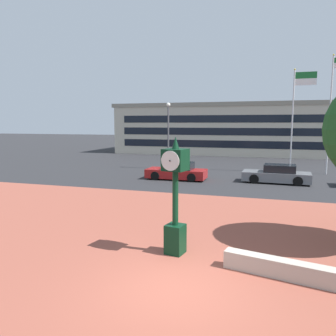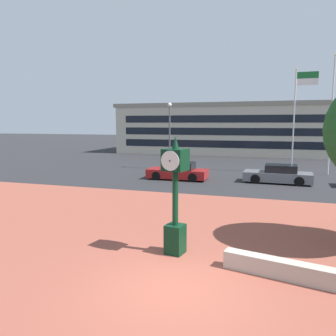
# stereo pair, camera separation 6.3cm
# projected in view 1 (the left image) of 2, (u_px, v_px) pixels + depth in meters

# --- Properties ---
(ground_plane) EXTENTS (200.00, 200.00, 0.00)m
(ground_plane) POSITION_uv_depth(u_px,v_px,m) (175.00, 288.00, 8.35)
(ground_plane) COLOR #262628
(plaza_brick_paving) EXTENTS (44.00, 14.96, 0.01)m
(plaza_brick_paving) POSITION_uv_depth(u_px,v_px,m) (202.00, 241.00, 11.64)
(plaza_brick_paving) COLOR brown
(plaza_brick_paving) RESTS_ON ground
(planter_wall) EXTENTS (3.21, 1.08, 0.50)m
(planter_wall) POSITION_uv_depth(u_px,v_px,m) (283.00, 269.00, 8.87)
(planter_wall) COLOR #ADA393
(planter_wall) RESTS_ON ground
(street_clock) EXTENTS (0.79, 0.83, 3.72)m
(street_clock) POSITION_uv_depth(u_px,v_px,m) (175.00, 196.00, 10.34)
(street_clock) COLOR black
(street_clock) RESTS_ON ground
(car_street_mid) EXTENTS (4.61, 2.02, 1.28)m
(car_street_mid) POSITION_uv_depth(u_px,v_px,m) (277.00, 175.00, 23.00)
(car_street_mid) COLOR slate
(car_street_mid) RESTS_ON ground
(car_street_far) EXTENTS (4.37, 1.90, 1.28)m
(car_street_far) POSITION_uv_depth(u_px,v_px,m) (177.00, 172.00, 24.43)
(car_street_far) COLOR maroon
(car_street_far) RESTS_ON ground
(flagpole_primary) EXTENTS (1.74, 0.14, 8.46)m
(flagpole_primary) POSITION_uv_depth(u_px,v_px,m) (296.00, 111.00, 26.96)
(flagpole_primary) COLOR silver
(flagpole_primary) RESTS_ON ground
(flagpole_secondary) EXTENTS (1.35, 0.14, 9.43)m
(flagpole_secondary) POSITION_uv_depth(u_px,v_px,m) (332.00, 108.00, 26.15)
(flagpole_secondary) COLOR silver
(flagpole_secondary) RESTS_ON ground
(civic_building) EXTENTS (30.14, 10.69, 6.69)m
(civic_building) POSITION_uv_depth(u_px,v_px,m) (229.00, 129.00, 45.52)
(civic_building) COLOR beige
(civic_building) RESTS_ON ground
(street_lamp_post) EXTENTS (0.36, 0.36, 5.91)m
(street_lamp_post) POSITION_uv_depth(u_px,v_px,m) (168.00, 128.00, 29.47)
(street_lamp_post) COLOR #4C4C51
(street_lamp_post) RESTS_ON ground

